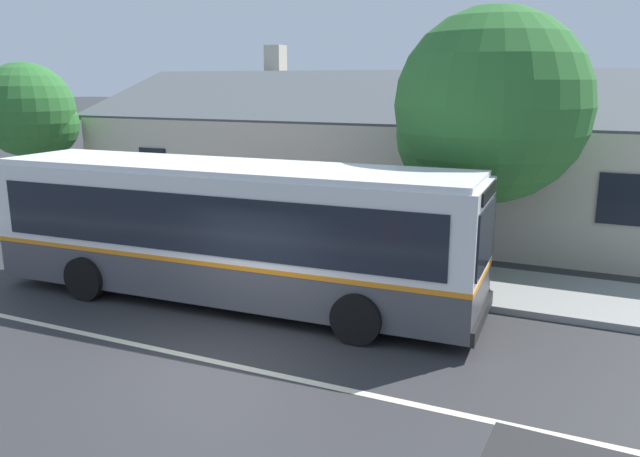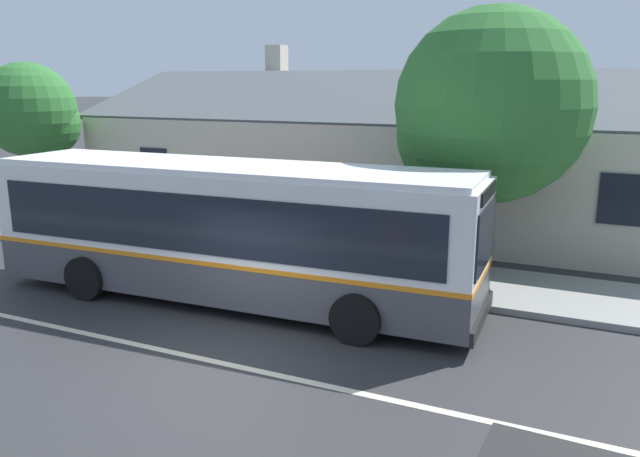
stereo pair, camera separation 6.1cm
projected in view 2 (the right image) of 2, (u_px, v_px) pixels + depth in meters
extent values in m
plane|color=#2D2D30|center=(213.00, 361.00, 11.08)|extent=(300.00, 300.00, 0.00)
cube|color=gray|center=(343.00, 268.00, 16.37)|extent=(60.00, 3.00, 0.15)
cube|color=beige|center=(213.00, 361.00, 11.08)|extent=(60.00, 0.16, 0.01)
cube|color=beige|center=(402.00, 166.00, 23.08)|extent=(20.92, 10.10, 3.59)
cube|color=#4C5156|center=(381.00, 96.00, 20.26)|extent=(21.52, 5.10, 1.75)
cube|color=#4C5156|center=(423.00, 93.00, 24.72)|extent=(21.52, 5.10, 1.75)
cube|color=beige|center=(277.00, 60.00, 25.43)|extent=(0.70, 0.70, 1.20)
cube|color=black|center=(154.00, 167.00, 21.53)|extent=(1.10, 0.06, 1.30)
cube|color=black|center=(622.00, 199.00, 15.57)|extent=(1.10, 0.06, 1.30)
cube|color=#4C3323|center=(454.00, 220.00, 17.49)|extent=(1.00, 0.06, 2.10)
cube|color=#47474C|center=(230.00, 269.00, 14.08)|extent=(11.20, 2.93, 0.88)
cube|color=orange|center=(230.00, 248.00, 13.96)|extent=(11.22, 2.95, 0.10)
cube|color=white|center=(228.00, 208.00, 13.75)|extent=(11.20, 2.93, 1.72)
cube|color=white|center=(227.00, 167.00, 13.54)|extent=(10.97, 2.80, 0.12)
cube|color=black|center=(256.00, 203.00, 14.91)|extent=(10.22, 0.43, 1.22)
cube|color=black|center=(196.00, 225.00, 12.64)|extent=(10.22, 0.43, 1.22)
cube|color=black|center=(486.00, 236.00, 11.70)|extent=(0.13, 2.20, 1.22)
cube|color=black|center=(489.00, 193.00, 11.51)|extent=(0.11, 1.75, 0.24)
cube|color=black|center=(482.00, 317.00, 12.06)|extent=(0.18, 2.50, 0.28)
cube|color=#B21919|center=(208.00, 249.00, 15.73)|extent=(3.11, 0.15, 0.62)
cube|color=black|center=(434.00, 243.00, 13.43)|extent=(0.90, 0.07, 2.36)
cylinder|color=black|center=(393.00, 280.00, 13.97)|extent=(1.01, 0.32, 1.00)
cylinder|color=black|center=(356.00, 319.00, 11.72)|extent=(1.01, 0.32, 1.00)
cylinder|color=black|center=(154.00, 251.00, 16.39)|extent=(1.01, 0.32, 1.00)
cylinder|color=black|center=(85.00, 278.00, 14.14)|extent=(1.01, 0.32, 1.00)
cube|color=brown|center=(65.00, 217.00, 20.09)|extent=(1.77, 0.10, 0.04)
cube|color=brown|center=(62.00, 218.00, 19.96)|extent=(1.77, 0.10, 0.04)
cube|color=brown|center=(58.00, 218.00, 19.83)|extent=(1.77, 0.10, 0.04)
cube|color=brown|center=(54.00, 210.00, 19.65)|extent=(1.77, 0.04, 0.10)
cube|color=brown|center=(54.00, 206.00, 19.62)|extent=(1.77, 0.04, 0.10)
cube|color=black|center=(79.00, 226.00, 19.72)|extent=(0.08, 0.43, 0.45)
cube|color=black|center=(46.00, 222.00, 20.30)|extent=(0.08, 0.43, 0.45)
cube|color=brown|center=(187.00, 228.00, 18.47)|extent=(1.55, 0.10, 0.04)
cube|color=brown|center=(184.00, 230.00, 18.35)|extent=(1.55, 0.10, 0.04)
cube|color=brown|center=(181.00, 231.00, 18.22)|extent=(1.55, 0.10, 0.04)
cube|color=brown|center=(178.00, 221.00, 18.04)|extent=(1.55, 0.04, 0.10)
cube|color=brown|center=(177.00, 217.00, 18.01)|extent=(1.55, 0.04, 0.10)
cube|color=black|center=(202.00, 239.00, 18.14)|extent=(0.08, 0.43, 0.45)
cube|color=black|center=(167.00, 235.00, 18.65)|extent=(0.08, 0.43, 0.45)
cylinder|color=#4C3828|center=(485.00, 224.00, 15.50)|extent=(0.33, 0.33, 2.77)
sphere|color=#2D6B2D|center=(492.00, 106.00, 14.84)|extent=(4.64, 4.64, 4.64)
sphere|color=#2D6B2D|center=(459.00, 135.00, 15.15)|extent=(3.04, 3.04, 3.04)
cylinder|color=#4C3828|center=(36.00, 181.00, 21.91)|extent=(0.41, 0.41, 2.86)
sphere|color=#2D6B2D|center=(28.00, 110.00, 21.35)|extent=(3.21, 3.21, 3.21)
sphere|color=#2D6B2D|center=(47.00, 124.00, 21.66)|extent=(2.26, 2.26, 2.26)
cylinder|color=slate|center=(17.00, 214.00, 20.91)|extent=(0.06, 0.06, 0.75)
cylinder|color=slate|center=(4.00, 201.00, 21.05)|extent=(1.10, 0.06, 0.06)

